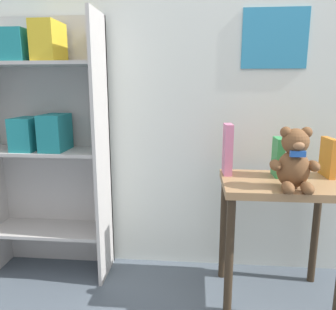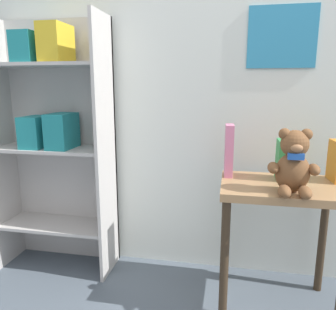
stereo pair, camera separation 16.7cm
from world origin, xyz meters
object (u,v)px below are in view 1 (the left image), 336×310
Objects in this scene: book_standing_orange at (328,157)px; book_standing_green at (278,157)px; display_table at (279,204)px; teddy_bear at (294,161)px; book_standing_pink at (228,149)px; bookshelf_side at (46,133)px.

book_standing_green is at bearing -178.29° from book_standing_orange.
display_table is 3.25× the size of book_standing_orange.
book_standing_green and book_standing_orange have the same top height.
teddy_bear is at bearing -79.71° from display_table.
book_standing_pink is (-0.25, 0.10, 0.25)m from display_table.
bookshelf_side is 1.32m from teddy_bear.
book_standing_green is at bearing 90.00° from display_table.
bookshelf_side is at bearing 175.51° from book_standing_green.
book_standing_pink is 0.25m from book_standing_green.
book_standing_orange is at bearing 22.68° from display_table.
teddy_bear is at bearing -84.02° from book_standing_green.
bookshelf_side is 1.27m from book_standing_green.
display_table is 0.37m from book_standing_pink.
display_table is 2.43× the size of book_standing_pink.
teddy_bear is 1.41× the size of book_standing_orange.
teddy_bear is 0.32m from book_standing_orange.
book_standing_orange is (0.50, 0.00, -0.03)m from book_standing_pink.
book_standing_pink is at bearing 176.27° from book_standing_green.
bookshelf_side is at bearing 174.54° from book_standing_orange.
bookshelf_side is at bearing 171.62° from display_table.
teddy_bear reaches higher than book_standing_pink.
bookshelf_side is 1.52m from book_standing_orange.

